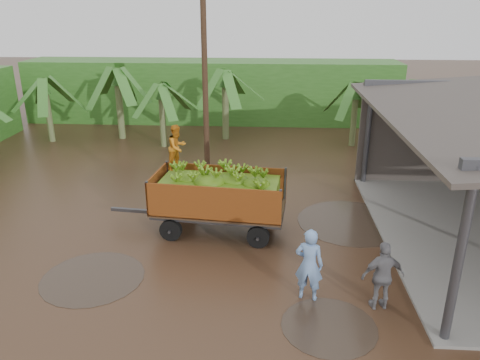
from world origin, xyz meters
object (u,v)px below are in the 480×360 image
at_px(man_blue, 309,265).
at_px(utility_pole, 205,65).
at_px(banana_trailer, 218,195).
at_px(man_grey, 383,276).

bearing_deg(man_blue, utility_pole, -54.76).
bearing_deg(banana_trailer, man_grey, -35.55).
bearing_deg(man_grey, utility_pole, -70.45).
distance_m(man_blue, man_grey, 1.71).
relative_size(man_blue, man_grey, 1.08).
bearing_deg(utility_pole, banana_trailer, -79.45).
relative_size(man_blue, utility_pole, 0.22).
bearing_deg(man_grey, banana_trailer, -50.55).
height_order(banana_trailer, utility_pole, utility_pole).
relative_size(man_grey, utility_pole, 0.20).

